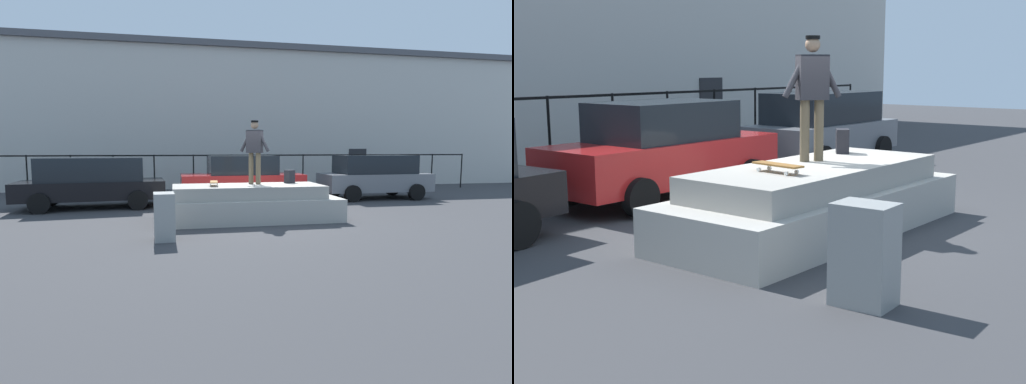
# 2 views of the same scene
# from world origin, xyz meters

# --- Properties ---
(ground_plane) EXTENTS (60.00, 60.00, 0.00)m
(ground_plane) POSITION_xyz_m (0.00, 0.00, 0.00)
(ground_plane) COLOR #38383A
(concrete_ledge) EXTENTS (5.07, 2.01, 0.99)m
(concrete_ledge) POSITION_xyz_m (-0.56, -0.44, 0.45)
(concrete_ledge) COLOR #ADA89E
(concrete_ledge) RESTS_ON ground_plane
(skateboarder) EXTENTS (0.80, 0.58, 1.80)m
(skateboarder) POSITION_xyz_m (-0.32, -0.18, 2.04)
(skateboarder) COLOR brown
(skateboarder) RESTS_ON concrete_ledge
(skateboard) EXTENTS (0.28, 0.78, 0.12)m
(skateboard) POSITION_xyz_m (-1.52, -0.48, 1.09)
(skateboard) COLOR brown
(skateboard) RESTS_ON concrete_ledge
(backpack) EXTENTS (0.34, 0.33, 0.39)m
(backpack) POSITION_xyz_m (0.77, -0.02, 1.18)
(backpack) COLOR black
(backpack) RESTS_ON concrete_ledge
(car_black_hatchback_near) EXTENTS (4.85, 2.48, 1.70)m
(car_black_hatchback_near) POSITION_xyz_m (-5.30, 2.95, 0.91)
(car_black_hatchback_near) COLOR black
(car_black_hatchback_near) RESTS_ON ground_plane
(car_red_sedan_mid) EXTENTS (4.48, 2.05, 1.74)m
(car_red_sedan_mid) POSITION_xyz_m (-0.12, 3.18, 0.89)
(car_red_sedan_mid) COLOR #B21E1E
(car_red_sedan_mid) RESTS_ON ground_plane
(car_grey_hatchback_far) EXTENTS (4.31, 2.02, 1.74)m
(car_grey_hatchback_far) POSITION_xyz_m (5.32, 3.45, 0.92)
(car_grey_hatchback_far) COLOR slate
(car_grey_hatchback_far) RESTS_ON ground_plane
(utility_box) EXTENTS (0.47, 0.62, 1.04)m
(utility_box) POSITION_xyz_m (-2.81, -2.58, 0.52)
(utility_box) COLOR gray
(utility_box) RESTS_ON ground_plane
(fence_row) EXTENTS (24.06, 0.06, 1.74)m
(fence_row) POSITION_xyz_m (0.00, 6.83, 1.19)
(fence_row) COLOR black
(fence_row) RESTS_ON ground_plane
(warehouse_building) EXTENTS (36.58, 8.19, 7.29)m
(warehouse_building) POSITION_xyz_m (0.00, 12.78, 3.65)
(warehouse_building) COLOR beige
(warehouse_building) RESTS_ON ground_plane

